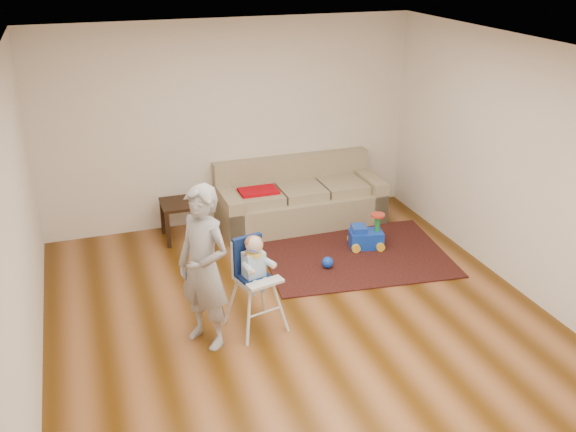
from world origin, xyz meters
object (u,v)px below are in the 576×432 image
object	(u,v)px
sofa	(300,194)
ride_on_toy	(366,231)
side_table	(182,220)
adult	(204,268)
toy_ball	(328,262)
high_chair	(255,285)

from	to	relation	value
sofa	ride_on_toy	size ratio (longest dim) A/B	4.95
side_table	adult	size ratio (longest dim) A/B	0.31
side_table	ride_on_toy	world-z (taller)	side_table
sofa	side_table	bearing A→B (deg)	178.36
toy_ball	side_table	bearing A→B (deg)	136.02
toy_ball	high_chair	size ratio (longest dim) A/B	0.13
side_table	ride_on_toy	xyz separation A→B (m)	(2.12, -1.04, -0.01)
side_table	ride_on_toy	bearing A→B (deg)	-26.17
high_chair	side_table	bearing A→B (deg)	84.12
side_table	high_chair	world-z (taller)	high_chair
toy_ball	high_chair	world-z (taller)	high_chair
sofa	toy_ball	distance (m)	1.41
sofa	side_table	distance (m)	1.61
ride_on_toy	sofa	bearing A→B (deg)	129.68
side_table	high_chair	distance (m)	2.35
sofa	adult	world-z (taller)	adult
ride_on_toy	adult	size ratio (longest dim) A/B	0.28
side_table	high_chair	bearing A→B (deg)	-82.40
sofa	high_chair	bearing A→B (deg)	-119.85
high_chair	toy_ball	bearing A→B (deg)	24.95
ride_on_toy	high_chair	distance (m)	2.23
toy_ball	adult	xyz separation A→B (m)	(-1.66, -0.99, 0.72)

